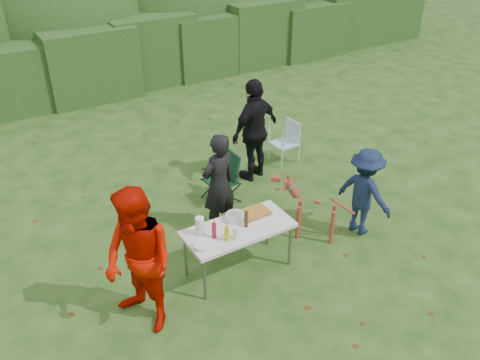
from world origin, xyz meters
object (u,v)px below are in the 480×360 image
ketchup_bottle (214,231)px  paper_towel_roll (200,226)px  person_red_jacket (139,262)px  lawn_chair (284,142)px  dog (317,211)px  beer_bottle (246,219)px  person_cook (219,184)px  folding_table (238,231)px  person_black_puffy (255,130)px  camping_chair (221,178)px  child (364,192)px  mustard_bottle (227,234)px

ketchup_bottle → paper_towel_roll: size_ratio=0.85×
person_red_jacket → lawn_chair: 4.72m
dog → beer_bottle: bearing=48.5°
person_cook → ketchup_bottle: (-0.63, -1.00, 0.02)m
folding_table → lawn_chair: lawn_chair is taller
person_cook → dog: person_cook is taller
ketchup_bottle → person_black_puffy: bearing=46.7°
person_black_puffy → camping_chair: size_ratio=2.16×
child → paper_towel_roll: size_ratio=5.48×
lawn_chair → mustard_bottle: (-2.71, -2.47, 0.43)m
lawn_chair → mustard_bottle: size_ratio=4.07×
person_cook → lawn_chair: (2.19, 1.33, -0.43)m
dog → person_black_puffy: bearing=-50.6°
person_red_jacket → ketchup_bottle: (1.11, 0.22, -0.11)m
camping_chair → lawn_chair: (1.75, 0.60, -0.03)m
person_red_jacket → ketchup_bottle: size_ratio=8.74×
person_red_jacket → paper_towel_roll: 1.06m
person_black_puffy → mustard_bottle: (-1.88, -2.26, -0.11)m
camping_chair → ketchup_bottle: bearing=57.8°
beer_bottle → paper_towel_roll: size_ratio=0.92×
mustard_bottle → paper_towel_roll: bearing=127.8°
camping_chair → paper_towel_roll: 2.02m
person_cook → child: 2.21m
person_cook → folding_table: bearing=64.9°
child → lawn_chair: (0.32, 2.50, -0.31)m
folding_table → person_cook: 1.02m
person_black_puffy → ketchup_bottle: size_ratio=8.61×
camping_chair → dog: bearing=112.9°
beer_bottle → person_cook: bearing=81.9°
lawn_chair → camping_chair: bearing=15.6°
camping_chair → ketchup_bottle: 2.07m
child → ketchup_bottle: size_ratio=6.48×
folding_table → paper_towel_roll: 0.56m
child → paper_towel_roll: 2.65m
person_black_puffy → child: bearing=85.9°
person_black_puffy → person_red_jacket: bearing=20.5°
lawn_chair → beer_bottle: size_ratio=3.39×
person_red_jacket → lawn_chair: bearing=104.7°
lawn_chair → beer_bottle: bearing=41.8°
camping_chair → mustard_bottle: bearing=62.4°
ketchup_bottle → child: bearing=-3.9°
dog → person_cook: bearing=6.2°
mustard_bottle → person_cook: bearing=65.6°
child → mustard_bottle: (-2.39, 0.03, 0.13)m
folding_table → ketchup_bottle: ketchup_bottle is taller
person_black_puffy → camping_chair: person_black_puffy is taller
person_red_jacket → person_black_puffy: bearing=108.6°
dog → mustard_bottle: (-1.68, -0.21, 0.35)m
person_cook → person_red_jacket: bearing=23.9°
dog → child: bearing=-153.3°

